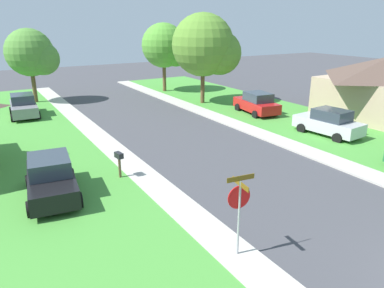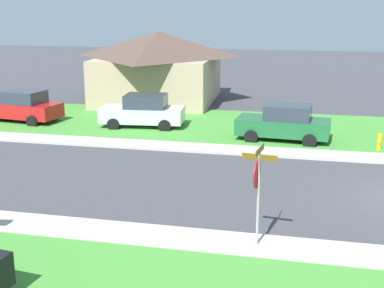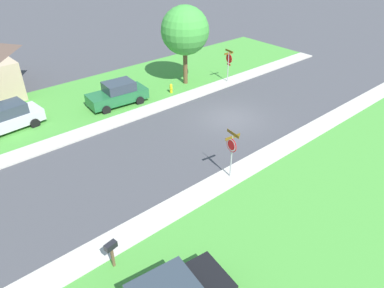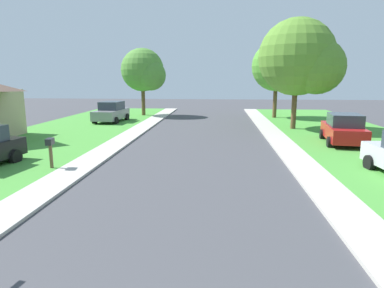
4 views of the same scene
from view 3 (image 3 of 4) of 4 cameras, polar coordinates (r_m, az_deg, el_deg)
ground_plane at (r=24.62m, az=6.25°, el=4.14°), size 120.00×120.00×0.00m
sidewalk_east at (r=22.87m, az=-24.55°, el=-1.06°), size 1.40×56.00×0.10m
lawn_east at (r=26.97m, az=-27.78°, el=3.10°), size 8.00×56.00×0.08m
sidewalk_west at (r=15.69m, az=-12.95°, el=-15.54°), size 1.40×56.00×0.10m
stop_sign_near_corner at (r=29.99m, az=5.95°, el=13.25°), size 0.91×0.91×2.77m
stop_sign_far_corner at (r=17.82m, az=6.41°, el=-0.59°), size 0.91×0.91×2.77m
car_silver_near_corner at (r=25.58m, az=-27.70°, el=3.76°), size 2.34×4.45×1.76m
car_green_driveway_right at (r=26.63m, az=-11.90°, el=7.94°), size 2.31×4.43×1.76m
tree_across_right at (r=29.02m, az=-1.20°, el=17.74°), size 4.06×3.78×6.31m
fire_hydrant at (r=28.14m, az=-3.40°, el=8.95°), size 0.38×0.22×0.83m
mailbox at (r=14.21m, az=-12.92°, el=-16.21°), size 0.32×0.51×1.31m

